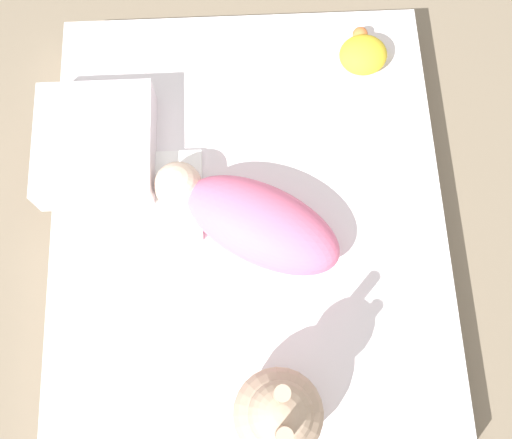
{
  "coord_description": "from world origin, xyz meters",
  "views": [
    {
      "loc": [
        -0.49,
        0.0,
        1.63
      ],
      "look_at": [
        -0.02,
        -0.02,
        0.17
      ],
      "focal_mm": 42.0,
      "sensor_mm": 36.0,
      "label": 1
    }
  ],
  "objects_px": {
    "swaddled_baby": "(252,219)",
    "bunny_plush": "(280,414)",
    "turtle_plush": "(364,54)",
    "pillow": "(97,145)"
  },
  "relations": [
    {
      "from": "swaddled_baby",
      "to": "bunny_plush",
      "type": "bearing_deg",
      "value": 124.14
    },
    {
      "from": "pillow",
      "to": "bunny_plush",
      "type": "height_order",
      "value": "bunny_plush"
    },
    {
      "from": "turtle_plush",
      "to": "pillow",
      "type": "bearing_deg",
      "value": 108.97
    },
    {
      "from": "bunny_plush",
      "to": "turtle_plush",
      "type": "bearing_deg",
      "value": -17.09
    },
    {
      "from": "swaddled_baby",
      "to": "turtle_plush",
      "type": "xyz_separation_m",
      "value": [
        0.49,
        -0.33,
        -0.03
      ]
    },
    {
      "from": "swaddled_baby",
      "to": "turtle_plush",
      "type": "height_order",
      "value": "swaddled_baby"
    },
    {
      "from": "pillow",
      "to": "turtle_plush",
      "type": "xyz_separation_m",
      "value": [
        0.25,
        -0.74,
        -0.01
      ]
    },
    {
      "from": "bunny_plush",
      "to": "turtle_plush",
      "type": "height_order",
      "value": "bunny_plush"
    },
    {
      "from": "pillow",
      "to": "bunny_plush",
      "type": "relative_size",
      "value": 0.87
    },
    {
      "from": "turtle_plush",
      "to": "bunny_plush",
      "type": "bearing_deg",
      "value": 162.91
    }
  ]
}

